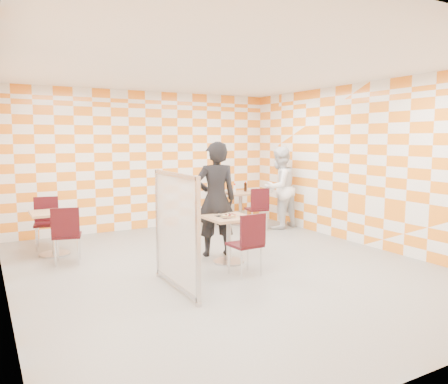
% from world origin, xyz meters
% --- Properties ---
extents(room_shell, '(7.00, 7.00, 7.00)m').
position_xyz_m(room_shell, '(0.00, 0.54, 1.50)').
color(room_shell, gray).
rests_on(room_shell, ground).
extents(main_table, '(0.70, 0.70, 0.75)m').
position_xyz_m(main_table, '(0.20, 0.22, 0.51)').
color(main_table, tan).
rests_on(main_table, ground).
extents(second_table, '(0.70, 0.70, 0.75)m').
position_xyz_m(second_table, '(2.03, 2.84, 0.51)').
color(second_table, tan).
rests_on(second_table, ground).
extents(empty_table, '(0.70, 0.70, 0.75)m').
position_xyz_m(empty_table, '(-2.17, 2.09, 0.51)').
color(empty_table, tan).
rests_on(empty_table, ground).
extents(chair_main_front, '(0.44, 0.45, 0.92)m').
position_xyz_m(chair_main_front, '(0.09, -0.54, 0.54)').
color(chair_main_front, '#390B11').
rests_on(chair_main_front, ground).
extents(chair_second_front, '(0.49, 0.50, 0.92)m').
position_xyz_m(chair_second_front, '(1.99, 2.06, 0.54)').
color(chair_second_front, '#390B11').
rests_on(chair_second_front, ground).
extents(chair_second_side, '(0.56, 0.56, 0.92)m').
position_xyz_m(chair_second_side, '(1.43, 2.84, 0.54)').
color(chair_second_side, '#390B11').
rests_on(chair_second_side, ground).
extents(chair_empty_near, '(0.52, 0.52, 0.92)m').
position_xyz_m(chair_empty_near, '(-2.08, 1.36, 0.54)').
color(chair_empty_near, '#390B11').
rests_on(chair_empty_near, ground).
extents(chair_empty_far, '(0.49, 0.49, 0.92)m').
position_xyz_m(chair_empty_far, '(-2.20, 2.68, 0.54)').
color(chair_empty_far, '#390B11').
rests_on(chair_empty_far, ground).
extents(partition, '(0.08, 1.38, 1.55)m').
position_xyz_m(partition, '(-1.04, -0.56, 0.79)').
color(partition, white).
rests_on(partition, ground).
extents(man_dark, '(0.80, 0.63, 1.93)m').
position_xyz_m(man_dark, '(0.23, 0.72, 0.97)').
color(man_dark, black).
rests_on(man_dark, ground).
extents(man_white, '(1.01, 0.87, 1.80)m').
position_xyz_m(man_white, '(2.55, 2.05, 0.90)').
color(man_white, white).
rests_on(man_white, ground).
extents(pizza_on_foil, '(0.40, 0.40, 0.04)m').
position_xyz_m(pizza_on_foil, '(0.20, 0.21, 0.77)').
color(pizza_on_foil, silver).
rests_on(pizza_on_foil, main_table).
extents(sport_bottle, '(0.06, 0.06, 0.20)m').
position_xyz_m(sport_bottle, '(1.91, 2.91, 0.84)').
color(sport_bottle, white).
rests_on(sport_bottle, second_table).
extents(soda_bottle, '(0.07, 0.07, 0.23)m').
position_xyz_m(soda_bottle, '(2.20, 2.91, 0.85)').
color(soda_bottle, black).
rests_on(soda_bottle, second_table).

